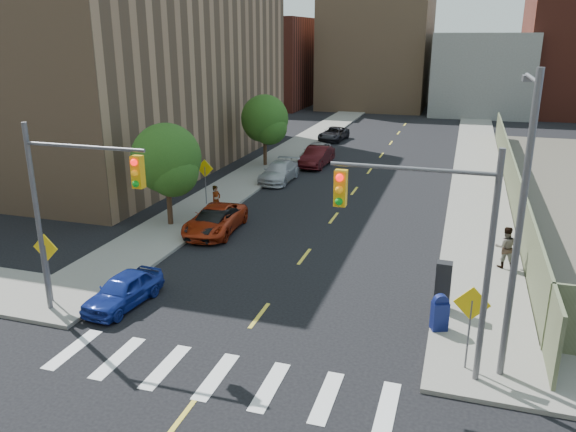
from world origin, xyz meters
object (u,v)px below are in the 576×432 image
Objects in this scene: parked_car_black at (214,223)px; pedestrian_east at (505,247)px; parked_car_silver at (279,172)px; parked_car_maroon at (317,157)px; parked_car_grey at (334,134)px; payphone at (443,286)px; parked_car_white at (316,152)px; pedestrian_west at (216,200)px; parked_car_blue at (123,290)px; mailbox at (440,313)px; parked_car_red at (215,220)px.

parked_car_black is 13.90m from pedestrian_east.
parked_car_maroon is (1.30, 5.40, 0.09)m from parked_car_silver.
parked_car_grey is at bearing 94.86° from parked_car_black.
payphone reaches higher than parked_car_silver.
pedestrian_east is (13.48, -19.24, 0.33)m from parked_car_white.
pedestrian_east is (14.97, -3.09, 0.08)m from pedestrian_west.
parked_car_blue is 1.96× the size of payphone.
payphone is (11.80, -33.43, 0.44)m from parked_car_grey.
payphone is (11.52, -5.32, 0.44)m from parked_car_black.
mailbox is at bearing 61.14° from pedestrian_east.
parked_car_grey is 2.46× the size of payphone.
parked_car_black is 2.29× the size of pedestrian_west.
parked_car_blue is 11.55m from mailbox.
parked_car_silver is (-0.28, 11.37, 0.05)m from parked_car_black.
parked_car_white is at bearing 13.86° from pedestrian_west.
parked_car_black is 0.79× the size of parked_car_red.
parked_car_black is 0.84× the size of parked_car_grey.
parked_car_red is 18.46m from parked_car_white.
pedestrian_west is at bearing -86.95° from parked_car_grey.
payphone reaches higher than parked_car_grey.
parked_car_red is 2.64× the size of pedestrian_east.
parked_car_red is 1.04× the size of parked_car_silver.
parked_car_black is at bearing 157.04° from payphone.
parked_car_red is 11.05m from parked_car_silver.
parked_car_white is (0.69, 7.41, 0.06)m from parked_car_silver.
parked_car_red is 1.12× the size of parked_car_white.
parked_car_black is 0.83× the size of parked_car_maroon.
parked_car_black is (-0.05, 8.29, 0.02)m from parked_car_blue.
parked_car_white is 2.34× the size of payphone.
mailbox is at bearing -63.23° from parked_car_maroon.
parked_car_white is 23.49m from pedestrian_east.
parked_car_black is 0.89× the size of parked_car_white.
parked_car_red is 3.74× the size of mailbox.
parked_car_silver is at bearing -100.70° from parked_car_maroon.
parked_car_white is (0.51, 18.46, 0.06)m from parked_car_red.
pedestrian_east is at bearing -51.75° from parked_car_white.
pedestrian_east is (13.84, 7.83, 0.45)m from parked_car_blue.
pedestrian_east is at bearing 34.95° from parked_car_blue.
mailbox is 1.59m from payphone.
parked_car_red is (-0.16, 8.61, 0.06)m from parked_car_blue.
parked_car_red is at bearing 125.39° from mailbox.
parked_car_red reaches higher than parked_car_black.
pedestrian_west is at bearing 101.38° from parked_car_blue.
pedestrian_west is at bearing -20.29° from pedestrian_east.
parked_car_black reaches higher than parked_car_blue.
parked_car_red is at bearing -137.98° from pedestrian_west.
pedestrian_west is at bearing 149.58° from payphone.
mailbox is (11.52, -6.88, 0.15)m from parked_car_black.
parked_car_blue is at bearing -87.52° from parked_car_white.
parked_car_red is at bearing -11.81° from pedestrian_east.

